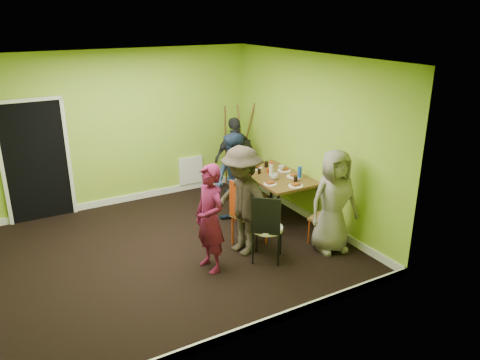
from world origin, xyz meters
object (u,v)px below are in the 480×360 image
object	(u,v)px
chair_back_end	(240,158)
person_left_far	(235,182)
person_front_end	(334,201)
person_left_near	(242,201)
chair_left_near	(246,210)
dining_table	(275,178)
orange_bottle	(268,171)
person_standing	(210,219)
easel	(237,147)
chair_bentwood	(267,225)
blue_bottle	(300,172)
chair_front_end	(328,215)
thermos	(271,169)
person_back_end	(235,156)
chair_left_far	(246,191)

from	to	relation	value
chair_back_end	person_left_far	world-z (taller)	person_left_far
person_front_end	person_left_near	bearing A→B (deg)	161.34
chair_left_near	dining_table	bearing A→B (deg)	107.76
orange_bottle	person_standing	world-z (taller)	person_standing
easel	person_standing	xyz separation A→B (m)	(-1.90, -2.62, -0.09)
person_left_near	person_standing	bearing A→B (deg)	-83.81
dining_table	person_standing	world-z (taller)	person_standing
chair_bentwood	person_left_far	size ratio (longest dim) A/B	0.65
chair_left_near	easel	world-z (taller)	easel
blue_bottle	person_left_far	world-z (taller)	person_left_far
chair_bentwood	person_left_far	bearing A→B (deg)	121.70
chair_left_near	chair_front_end	world-z (taller)	chair_left_near
chair_back_end	orange_bottle	world-z (taller)	chair_back_end
dining_table	person_front_end	distance (m)	1.48
dining_table	orange_bottle	size ratio (longest dim) A/B	18.86
person_standing	chair_back_end	bearing A→B (deg)	134.81
easel	blue_bottle	world-z (taller)	easel
dining_table	thermos	size ratio (longest dim) A/B	6.90
person_back_end	chair_left_far	bearing A→B (deg)	65.20
chair_left_near	person_left_far	world-z (taller)	person_left_far
thermos	orange_bottle	bearing A→B (deg)	80.71
person_left_far	person_left_near	distance (m)	0.89
dining_table	chair_bentwood	size ratio (longest dim) A/B	1.46
chair_left_far	chair_back_end	size ratio (longest dim) A/B	0.95
chair_bentwood	person_left_near	world-z (taller)	person_left_near
chair_left_far	person_back_end	xyz separation A→B (m)	(0.52, 1.32, 0.18)
dining_table	person_left_near	size ratio (longest dim) A/B	0.92
dining_table	person_standing	xyz separation A→B (m)	(-1.77, -1.09, 0.07)
dining_table	person_front_end	world-z (taller)	person_front_end
chair_bentwood	person_left_far	world-z (taller)	person_left_far
chair_back_end	easel	xyz separation A→B (m)	(0.19, 0.44, 0.09)
chair_back_end	easel	bearing A→B (deg)	-111.53
person_standing	dining_table	bearing A→B (deg)	114.51
chair_bentwood	thermos	world-z (taller)	chair_bentwood
chair_back_end	person_back_end	distance (m)	0.17
chair_front_end	easel	xyz separation A→B (m)	(0.03, 2.85, 0.36)
person_left_near	person_front_end	distance (m)	1.34
chair_front_end	easel	distance (m)	2.87
chair_left_far	chair_front_end	world-z (taller)	chair_left_far
chair_back_end	chair_left_near	bearing A→B (deg)	63.81
chair_left_far	chair_back_end	distance (m)	1.28
person_left_far	blue_bottle	bearing A→B (deg)	70.31
chair_back_end	easel	size ratio (longest dim) A/B	0.63
blue_bottle	person_back_end	bearing A→B (deg)	102.35
chair_left_far	blue_bottle	distance (m)	0.95
easel	person_left_far	size ratio (longest dim) A/B	1.09
chair_bentwood	thermos	xyz separation A→B (m)	(0.92, 1.31, 0.29)
blue_bottle	person_left_near	xyz separation A→B (m)	(-1.43, -0.54, -0.03)
chair_front_end	person_front_end	xyz separation A→B (m)	(-0.05, -0.16, 0.29)
person_left_far	person_left_near	world-z (taller)	person_left_near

